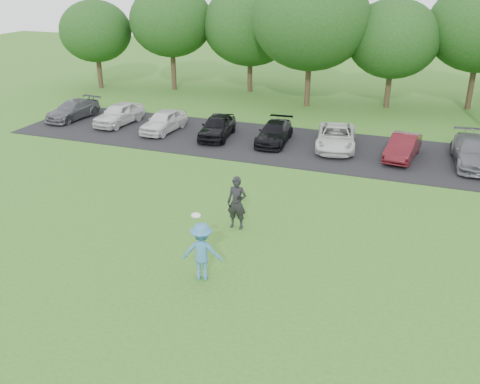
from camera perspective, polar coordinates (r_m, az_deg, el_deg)
name	(u,v)px	position (r m, az deg, el deg)	size (l,w,h in m)	color
ground	(200,274)	(16.48, -4.29, -8.68)	(100.00, 100.00, 0.00)	#366A1E
parking_lot	(304,147)	(27.74, 6.88, 4.80)	(32.00, 6.50, 0.03)	black
frisbee_player	(202,251)	(15.80, -4.08, -6.34)	(1.30, 0.93, 2.09)	teal
camera_bystander	(237,203)	(18.72, -0.34, -1.16)	(0.71, 0.47, 1.92)	black
parked_cars	(312,135)	(27.61, 7.69, 6.00)	(30.73, 4.63, 1.25)	#53555A
tree_row	(370,29)	(35.90, 13.66, 16.52)	(42.39, 9.85, 8.64)	#38281C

